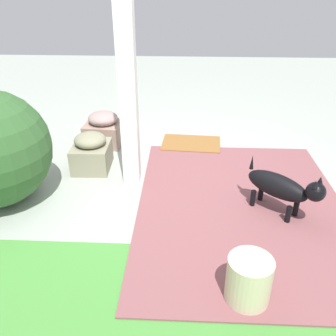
{
  "coord_description": "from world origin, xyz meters",
  "views": [
    {
      "loc": [
        -0.22,
        3.1,
        1.81
      ],
      "look_at": [
        -0.08,
        0.28,
        0.27
      ],
      "focal_mm": 38.45,
      "sensor_mm": 36.0,
      "label": 1
    }
  ],
  "objects_px": {
    "stone_planter_nearest": "(104,129)",
    "doormat": "(191,144)",
    "terracotta_pot_spiky": "(8,118)",
    "stone_planter_near": "(91,152)",
    "dog": "(282,187)",
    "ceramic_urn": "(249,281)",
    "porch_pillar": "(127,77)"
  },
  "relations": [
    {
      "from": "stone_planter_nearest",
      "to": "dog",
      "type": "distance_m",
      "value": 2.22
    },
    {
      "from": "terracotta_pot_spiky",
      "to": "ceramic_urn",
      "type": "height_order",
      "value": "terracotta_pot_spiky"
    },
    {
      "from": "stone_planter_nearest",
      "to": "porch_pillar",
      "type": "bearing_deg",
      "value": 118.14
    },
    {
      "from": "terracotta_pot_spiky",
      "to": "doormat",
      "type": "bearing_deg",
      "value": 177.63
    },
    {
      "from": "terracotta_pot_spiky",
      "to": "stone_planter_near",
      "type": "bearing_deg",
      "value": 148.97
    },
    {
      "from": "porch_pillar",
      "to": "doormat",
      "type": "height_order",
      "value": "porch_pillar"
    },
    {
      "from": "stone_planter_near",
      "to": "terracotta_pot_spiky",
      "type": "distance_m",
      "value": 1.39
    },
    {
      "from": "stone_planter_nearest",
      "to": "ceramic_urn",
      "type": "relative_size",
      "value": 1.39
    },
    {
      "from": "stone_planter_near",
      "to": "terracotta_pot_spiky",
      "type": "height_order",
      "value": "terracotta_pot_spiky"
    },
    {
      "from": "terracotta_pot_spiky",
      "to": "ceramic_urn",
      "type": "relative_size",
      "value": 1.75
    },
    {
      "from": "stone_planter_near",
      "to": "doormat",
      "type": "bearing_deg",
      "value": -149.07
    },
    {
      "from": "dog",
      "to": "ceramic_urn",
      "type": "height_order",
      "value": "dog"
    },
    {
      "from": "stone_planter_nearest",
      "to": "doormat",
      "type": "bearing_deg",
      "value": -179.22
    },
    {
      "from": "stone_planter_near",
      "to": "terracotta_pot_spiky",
      "type": "bearing_deg",
      "value": -31.03
    },
    {
      "from": "stone_planter_near",
      "to": "dog",
      "type": "distance_m",
      "value": 1.92
    },
    {
      "from": "dog",
      "to": "doormat",
      "type": "bearing_deg",
      "value": -61.99
    },
    {
      "from": "ceramic_urn",
      "to": "doormat",
      "type": "height_order",
      "value": "ceramic_urn"
    },
    {
      "from": "porch_pillar",
      "to": "stone_planter_near",
      "type": "bearing_deg",
      "value": -26.53
    },
    {
      "from": "dog",
      "to": "doormat",
      "type": "relative_size",
      "value": 0.84
    },
    {
      "from": "dog",
      "to": "ceramic_urn",
      "type": "relative_size",
      "value": 1.79
    },
    {
      "from": "stone_planter_near",
      "to": "porch_pillar",
      "type": "bearing_deg",
      "value": 153.47
    },
    {
      "from": "porch_pillar",
      "to": "terracotta_pot_spiky",
      "type": "xyz_separation_m",
      "value": [
        1.64,
        -0.94,
        -0.75
      ]
    },
    {
      "from": "stone_planter_near",
      "to": "dog",
      "type": "xyz_separation_m",
      "value": [
        -1.76,
        0.74,
        0.08
      ]
    },
    {
      "from": "ceramic_urn",
      "to": "doormat",
      "type": "relative_size",
      "value": 0.47
    },
    {
      "from": "stone_planter_near",
      "to": "doormat",
      "type": "xyz_separation_m",
      "value": [
        -1.04,
        -0.62,
        -0.17
      ]
    },
    {
      "from": "terracotta_pot_spiky",
      "to": "doormat",
      "type": "height_order",
      "value": "terracotta_pot_spiky"
    },
    {
      "from": "terracotta_pot_spiky",
      "to": "dog",
      "type": "relative_size",
      "value": 0.98
    },
    {
      "from": "dog",
      "to": "porch_pillar",
      "type": "bearing_deg",
      "value": -21.51
    },
    {
      "from": "stone_planter_nearest",
      "to": "doormat",
      "type": "height_order",
      "value": "stone_planter_nearest"
    },
    {
      "from": "stone_planter_near",
      "to": "terracotta_pot_spiky",
      "type": "xyz_separation_m",
      "value": [
        1.19,
        -0.71,
        0.09
      ]
    },
    {
      "from": "terracotta_pot_spiky",
      "to": "dog",
      "type": "distance_m",
      "value": 3.29
    },
    {
      "from": "terracotta_pot_spiky",
      "to": "stone_planter_nearest",
      "type": "bearing_deg",
      "value": 174.92
    }
  ]
}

